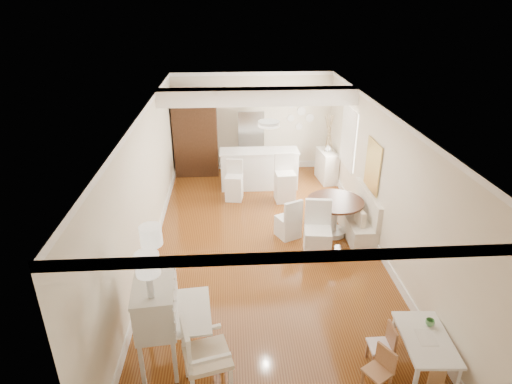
{
  "coord_description": "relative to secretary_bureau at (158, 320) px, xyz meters",
  "views": [
    {
      "loc": [
        -0.66,
        -7.39,
        4.69
      ],
      "look_at": [
        -0.16,
        0.3,
        1.14
      ],
      "focal_mm": 30.0,
      "sensor_mm": 36.0,
      "label": 1
    }
  ],
  "objects": [
    {
      "name": "room",
      "position": [
        1.74,
        3.09,
        1.31
      ],
      "size": [
        9.0,
        9.04,
        2.82
      ],
      "color": "brown",
      "rests_on": "ground"
    },
    {
      "name": "secretary_bureau",
      "position": [
        0.0,
        0.0,
        0.0
      ],
      "size": [
        1.14,
        1.16,
        1.34
      ],
      "primitive_type": "cube",
      "rotation": [
        0.0,
        0.0,
        0.09
      ],
      "color": "silver",
      "rests_on": "ground"
    },
    {
      "name": "gustavian_armchair",
      "position": [
        0.68,
        -0.53,
        -0.13
      ],
      "size": [
        0.75,
        0.75,
        1.07
      ],
      "primitive_type": "cube",
      "rotation": [
        0.0,
        0.0,
        1.82
      ],
      "color": "white",
      "rests_on": "ground"
    },
    {
      "name": "kids_table",
      "position": [
        3.6,
        -0.41,
        -0.41
      ],
      "size": [
        0.7,
        1.09,
        0.53
      ],
      "primitive_type": "cube",
      "rotation": [
        0.0,
        0.0,
        -0.07
      ],
      "color": "silver",
      "rests_on": "ground"
    },
    {
      "name": "kids_chair_a",
      "position": [
        2.85,
        -0.73,
        -0.35
      ],
      "size": [
        0.42,
        0.42,
        0.64
      ],
      "primitive_type": "cube",
      "rotation": [
        0.0,
        0.0,
        -1.03
      ],
      "color": "tan",
      "rests_on": "ground"
    },
    {
      "name": "kids_chair_b",
      "position": [
        3.03,
        -0.31,
        -0.34
      ],
      "size": [
        0.32,
        0.32,
        0.66
      ],
      "primitive_type": "cube",
      "rotation": [
        0.0,
        0.0,
        -1.56
      ],
      "color": "#976644",
      "rests_on": "ground"
    },
    {
      "name": "banquette",
      "position": [
        3.69,
        3.26,
        -0.18
      ],
      "size": [
        0.52,
        1.6,
        0.98
      ],
      "primitive_type": "cube",
      "color": "silver",
      "rests_on": "ground"
    },
    {
      "name": "dining_table",
      "position": [
        3.21,
        3.25,
        -0.27
      ],
      "size": [
        1.46,
        1.46,
        0.81
      ],
      "primitive_type": "cylinder",
      "rotation": [
        0.0,
        0.0,
        -0.28
      ],
      "color": "#432215",
      "rests_on": "ground"
    },
    {
      "name": "slip_chair_near",
      "position": [
        2.72,
        2.53,
        -0.13
      ],
      "size": [
        0.58,
        0.6,
        1.08
      ],
      "primitive_type": "cube",
      "rotation": [
        0.0,
        0.0,
        -0.13
      ],
      "color": "white",
      "rests_on": "ground"
    },
    {
      "name": "slip_chair_far",
      "position": [
        2.22,
        3.24,
        -0.22
      ],
      "size": [
        0.57,
        0.58,
        0.89
      ],
      "primitive_type": "cube",
      "rotation": [
        0.0,
        0.0,
        -2.69
      ],
      "color": "white",
      "rests_on": "ground"
    },
    {
      "name": "breakfast_counter",
      "position": [
        1.8,
        5.86,
        -0.15
      ],
      "size": [
        2.05,
        0.65,
        1.03
      ],
      "primitive_type": "cube",
      "color": "white",
      "rests_on": "ground"
    },
    {
      "name": "bar_stool_left",
      "position": [
        1.12,
        5.13,
        -0.16
      ],
      "size": [
        0.46,
        0.46,
        1.01
      ],
      "primitive_type": "cube",
      "rotation": [
        0.0,
        0.0,
        -0.16
      ],
      "color": "white",
      "rests_on": "ground"
    },
    {
      "name": "bar_stool_right",
      "position": [
        2.38,
        4.99,
        -0.08
      ],
      "size": [
        0.5,
        0.5,
        1.18
      ],
      "primitive_type": "cube",
      "rotation": [
        0.0,
        0.0,
        0.07
      ],
      "color": "white",
      "rests_on": "ground"
    },
    {
      "name": "pantry_cabinet",
      "position": [
        0.1,
        6.94,
        0.48
      ],
      "size": [
        1.2,
        0.6,
        2.3
      ],
      "primitive_type": "cube",
      "color": "#381E11",
      "rests_on": "ground"
    },
    {
      "name": "fridge",
      "position": [
        2.0,
        6.91,
        0.23
      ],
      "size": [
        0.75,
        0.65,
        1.8
      ],
      "primitive_type": "imported",
      "color": "silver",
      "rests_on": "ground"
    },
    {
      "name": "sideboard",
      "position": [
        3.69,
        6.19,
        -0.24
      ],
      "size": [
        0.48,
        0.92,
        0.85
      ],
      "primitive_type": "cube",
      "rotation": [
        0.0,
        0.0,
        0.1
      ],
      "color": "silver",
      "rests_on": "ground"
    },
    {
      "name": "pencil_cup",
      "position": [
        3.74,
        -0.18,
        -0.09
      ],
      "size": [
        0.15,
        0.15,
        0.1
      ],
      "primitive_type": "imported",
      "rotation": [
        0.0,
        0.0,
        -0.24
      ],
      "color": "#60A460",
      "rests_on": "kids_table"
    },
    {
      "name": "branch_vase",
      "position": [
        3.69,
        6.21,
        0.27
      ],
      "size": [
        0.22,
        0.22,
        0.17
      ],
      "primitive_type": "imported",
      "rotation": [
        0.0,
        0.0,
        0.39
      ],
      "color": "white",
      "rests_on": "sideboard"
    }
  ]
}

